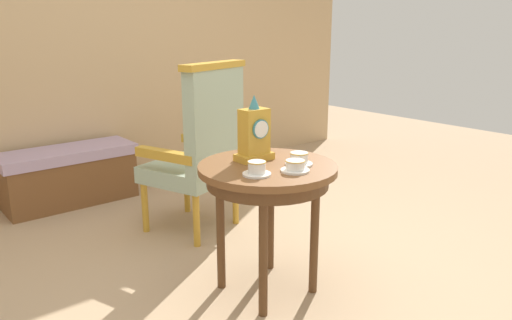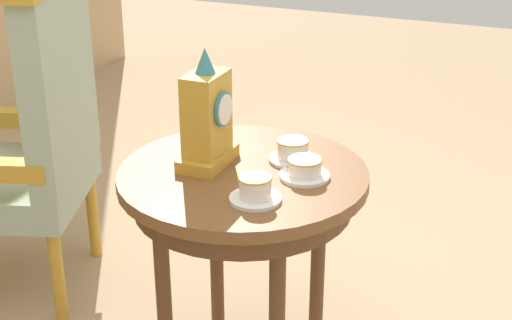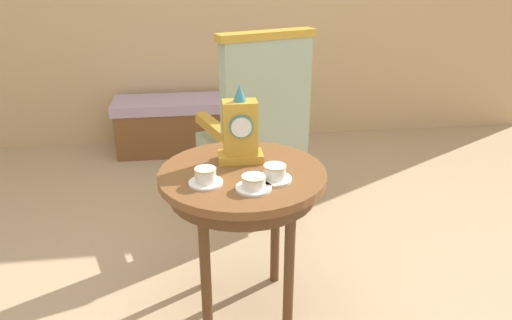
{
  "view_description": "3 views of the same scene",
  "coord_description": "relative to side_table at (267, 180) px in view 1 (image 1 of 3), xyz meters",
  "views": [
    {
      "loc": [
        -1.45,
        -1.82,
        1.36
      ],
      "look_at": [
        0.08,
        0.04,
        0.7
      ],
      "focal_mm": 34.56,
      "sensor_mm": 36.0,
      "label": 1
    },
    {
      "loc": [
        -1.64,
        -0.81,
        1.55
      ],
      "look_at": [
        0.08,
        -0.09,
        0.73
      ],
      "focal_mm": 52.83,
      "sensor_mm": 36.0,
      "label": 2
    },
    {
      "loc": [
        -0.09,
        -1.83,
        1.51
      ],
      "look_at": [
        0.15,
        0.06,
        0.69
      ],
      "focal_mm": 33.72,
      "sensor_mm": 36.0,
      "label": 3
    }
  ],
  "objects": [
    {
      "name": "ground_plane",
      "position": [
        -0.09,
        0.04,
        -0.61
      ],
      "size": [
        10.0,
        10.0,
        0.0
      ],
      "primitive_type": "plane",
      "color": "tan"
    },
    {
      "name": "armchair",
      "position": [
        0.18,
        0.87,
        -0.02
      ],
      "size": [
        0.68,
        0.68,
        1.14
      ],
      "color": "#9EB299",
      "rests_on": "ground"
    },
    {
      "name": "mantel_clock",
      "position": [
        0.0,
        0.11,
        0.22
      ],
      "size": [
        0.19,
        0.11,
        0.34
      ],
      "color": "gold",
      "rests_on": "side_table"
    },
    {
      "name": "teacup_right",
      "position": [
        0.02,
        -0.17,
        0.11
      ],
      "size": [
        0.14,
        0.14,
        0.06
      ],
      "color": "white",
      "rests_on": "side_table"
    },
    {
      "name": "wall_back",
      "position": [
        -0.09,
        2.29,
        0.79
      ],
      "size": [
        6.0,
        0.1,
        2.8
      ],
      "primitive_type": "cube",
      "color": "tan",
      "rests_on": "ground"
    },
    {
      "name": "teacup_center",
      "position": [
        0.12,
        -0.1,
        0.11
      ],
      "size": [
        0.14,
        0.14,
        0.06
      ],
      "color": "white",
      "rests_on": "side_table"
    },
    {
      "name": "side_table",
      "position": [
        0.0,
        0.0,
        0.0
      ],
      "size": [
        0.7,
        0.7,
        0.69
      ],
      "color": "brown",
      "rests_on": "ground"
    },
    {
      "name": "window_bench",
      "position": [
        -0.33,
        1.99,
        -0.38
      ],
      "size": [
        1.01,
        0.4,
        0.44
      ],
      "color": "#B299B7",
      "rests_on": "ground"
    },
    {
      "name": "teacup_left",
      "position": [
        -0.15,
        -0.1,
        0.11
      ],
      "size": [
        0.13,
        0.13,
        0.07
      ],
      "color": "white",
      "rests_on": "side_table"
    }
  ]
}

